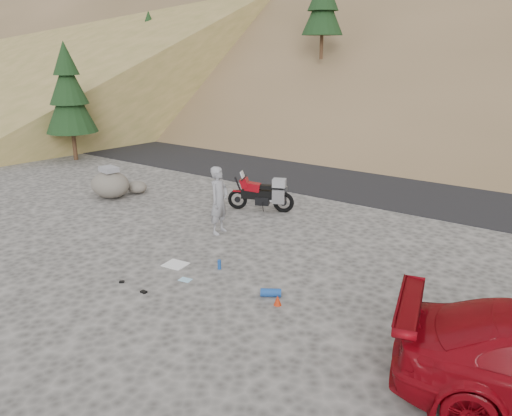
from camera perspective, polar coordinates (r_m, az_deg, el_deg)
The scene contains 14 objects.
ground at distance 12.77m, azimuth -7.27°, elevation -4.15°, with size 140.00×140.00×0.00m, color #484542.
road at distance 20.00m, azimuth 10.32°, elevation 3.84°, with size 120.00×7.00×0.05m, color black.
conifer_verge at distance 23.26m, azimuth -20.63°, elevation 12.18°, with size 2.20×2.20×5.04m.
motorcycle at distance 15.10m, azimuth 0.88°, elevation 1.58°, with size 1.94×1.05×1.22m.
man at distance 13.50m, azimuth -4.15°, elevation -2.82°, with size 0.66×0.44×1.82m, color gray.
boulder at distance 17.16m, azimuth -16.32°, elevation 2.65°, with size 1.69×1.58×1.06m.
small_rock at distance 17.53m, azimuth -13.44°, elevation 2.34°, with size 0.86×0.82×0.41m.
gear_white_cloth at distance 11.67m, azimuth -9.17°, elevation -6.39°, with size 0.51×0.45×0.02m, color white.
gear_blue_mat at distance 10.13m, azimuth 1.70°, elevation -9.64°, with size 0.17×0.17×0.42m, color #184495.
gear_bottle at distance 11.31m, azimuth -4.21°, elevation -6.46°, with size 0.08×0.08×0.22m, color #184495.
gear_funnel at distance 9.81m, azimuth 2.48°, elevation -10.49°, with size 0.16×0.16×0.20m, color #BB2A0C.
gear_glove_a at distance 10.55m, azimuth -12.72°, elevation -9.33°, with size 0.13×0.09×0.04m, color black.
gear_glove_b at distance 11.08m, azimuth -15.09°, elevation -8.15°, with size 0.10×0.08×0.03m, color black.
gear_blue_cloth at distance 10.92m, azimuth -8.08°, elevation -8.13°, with size 0.26×0.19×0.01m, color #96CBE9.
Camera 1 is at (8.08, -8.67, 4.77)m, focal length 35.00 mm.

